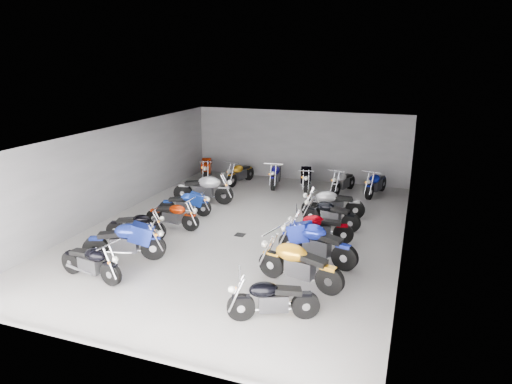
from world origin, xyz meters
TOP-DOWN VIEW (x-y plane):
  - ground at (0.00, 0.00)m, footprint 14.00×14.00m
  - wall_back at (0.00, 7.00)m, footprint 10.00×0.10m
  - wall_left at (-5.00, 0.00)m, footprint 0.10×14.00m
  - wall_right at (5.00, 0.00)m, footprint 0.10×14.00m
  - ceiling at (0.00, 0.00)m, footprint 10.00×14.00m
  - drain_grate at (0.00, -0.50)m, footprint 0.32×0.32m
  - motorcycle_left_a at (-2.47, -4.63)m, footprint 2.03×0.50m
  - motorcycle_left_b at (-2.34, -3.33)m, footprint 2.22×1.00m
  - motorcycle_left_c at (-2.91, -1.93)m, footprint 1.87×0.63m
  - motorcycle_left_d at (-2.32, -0.71)m, footprint 1.95×0.38m
  - motorcycle_left_e at (-2.52, 0.56)m, footprint 1.85×0.70m
  - motorcycle_left_f at (-2.56, 2.16)m, footprint 2.39×0.63m
  - motorcycle_right_a at (2.49, -4.85)m, footprint 1.93×0.93m
  - motorcycle_right_b at (2.63, -3.13)m, footprint 2.33×0.73m
  - motorcycle_right_c at (2.75, -1.69)m, footprint 2.36×0.74m
  - motorcycle_right_d at (2.54, -0.29)m, footprint 2.02×0.66m
  - motorcycle_right_e at (2.61, 1.13)m, footprint 2.03×0.57m
  - motorcycle_right_f at (2.50, 2.10)m, footprint 2.20×0.76m
  - motorcycle_back_a at (-3.99, 5.48)m, footprint 0.89×2.21m
  - motorcycle_back_b at (-2.29, 5.32)m, footprint 0.59×2.03m
  - motorcycle_back_c at (-0.66, 5.48)m, footprint 0.54×2.17m
  - motorcycle_back_d at (0.75, 5.33)m, footprint 0.71×2.28m
  - motorcycle_back_e at (2.34, 5.45)m, footprint 0.70×1.95m
  - motorcycle_back_f at (3.68, 5.50)m, footprint 0.68×2.09m

SIDE VIEW (x-z plane):
  - ground at x=0.00m, z-range 0.00..0.00m
  - drain_grate at x=0.00m, z-range 0.00..0.01m
  - motorcycle_left_e at x=-2.52m, z-range 0.04..0.88m
  - motorcycle_left_c at x=-2.91m, z-range 0.04..0.88m
  - motorcycle_left_d at x=-2.32m, z-range 0.04..0.90m
  - motorcycle_back_e at x=2.34m, z-range 0.04..0.92m
  - motorcycle_left_a at x=-2.47m, z-range 0.04..0.94m
  - motorcycle_right_e at x=2.61m, z-range 0.04..0.94m
  - motorcycle_right_a at x=2.49m, z-range 0.04..0.94m
  - motorcycle_back_b at x=-2.29m, z-range 0.04..0.94m
  - motorcycle_right_d at x=2.54m, z-range 0.04..0.95m
  - motorcycle_back_f at x=3.68m, z-range 0.04..0.98m
  - motorcycle_back_c at x=-0.66m, z-range 0.04..1.00m
  - motorcycle_right_f at x=2.50m, z-range 0.05..1.03m
  - motorcycle_back_a at x=-3.99m, z-range 0.05..1.05m
  - motorcycle_back_d at x=0.75m, z-range 0.05..1.06m
  - motorcycle_left_b at x=-2.34m, z-range 0.05..1.07m
  - motorcycle_right_b at x=2.63m, z-range 0.05..1.09m
  - motorcycle_right_c at x=2.75m, z-range 0.05..1.10m
  - motorcycle_left_f at x=-2.56m, z-range 0.05..1.11m
  - wall_back at x=0.00m, z-range 0.00..3.20m
  - wall_left at x=-5.00m, z-range 0.00..3.20m
  - wall_right at x=5.00m, z-range 0.00..3.20m
  - ceiling at x=0.00m, z-range 3.20..3.24m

